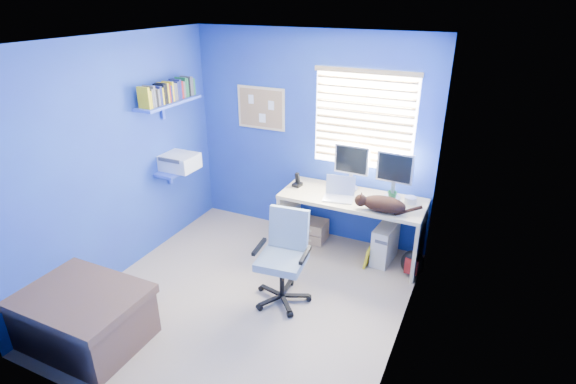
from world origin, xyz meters
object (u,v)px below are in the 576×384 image
at_px(cat, 384,204).
at_px(tower_pc, 385,243).
at_px(laptop, 339,190).
at_px(desk, 351,226).
at_px(office_chair, 284,268).

xyz_separation_m(cat, tower_pc, (0.01, 0.23, -0.60)).
bearing_deg(tower_pc, laptop, -159.16).
distance_m(desk, cat, 0.64).
bearing_deg(office_chair, cat, 49.90).
distance_m(desk, laptop, 0.51).
relative_size(cat, office_chair, 0.50).
relative_size(cat, tower_pc, 1.02).
relative_size(desk, laptop, 4.89).
bearing_deg(office_chair, laptop, 77.50).
bearing_deg(office_chair, desk, 72.40).
bearing_deg(tower_pc, desk, -170.20).
xyz_separation_m(desk, tower_pc, (0.41, 0.03, -0.14)).
relative_size(desk, cat, 3.51).
xyz_separation_m(desk, cat, (0.40, -0.20, 0.45)).
xyz_separation_m(cat, office_chair, (-0.74, -0.88, -0.47)).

